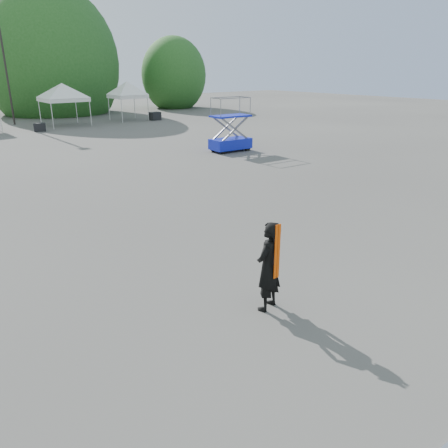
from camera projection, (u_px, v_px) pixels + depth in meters
ground at (225, 255)px, 11.16m from camera, size 120.00×120.00×0.00m
light_pole_east at (3, 54)px, 34.61m from camera, size 0.60×0.25×9.80m
tree_mid_e at (52, 64)px, 43.50m from camera, size 5.12×5.12×7.79m
tree_far_e at (174, 75)px, 50.05m from camera, size 3.84×3.84×5.84m
tent_f at (62, 87)px, 34.60m from camera, size 4.58×4.58×3.88m
tent_g at (127, 85)px, 38.32m from camera, size 3.89×3.89×3.88m
man at (268, 266)px, 8.42m from camera, size 0.77×0.62×1.82m
scissor_lift at (231, 125)px, 24.41m from camera, size 2.35×1.26×2.97m
crate_mid at (40, 127)px, 32.43m from camera, size 0.96×0.85×0.61m
crate_east at (155, 116)px, 39.31m from camera, size 0.96×0.77×0.71m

